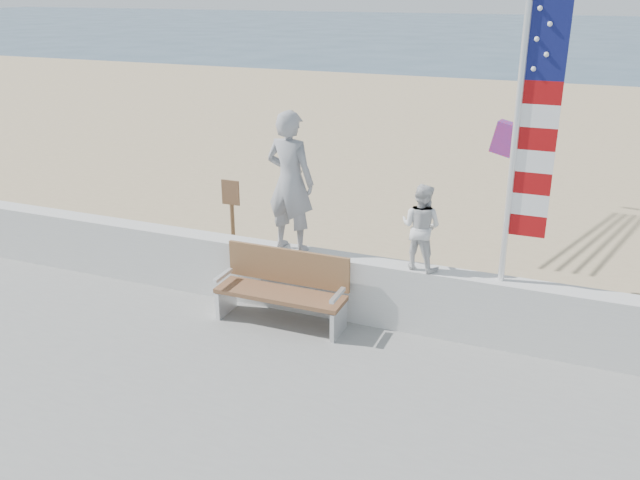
# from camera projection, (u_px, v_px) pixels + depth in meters

# --- Properties ---
(ground) EXTENTS (220.00, 220.00, 0.00)m
(ground) POSITION_uv_depth(u_px,v_px,m) (248.00, 393.00, 8.06)
(ground) COLOR #2F495E
(ground) RESTS_ON ground
(sand) EXTENTS (90.00, 40.00, 0.08)m
(sand) POSITION_uv_depth(u_px,v_px,m) (427.00, 190.00, 15.85)
(sand) COLOR tan
(sand) RESTS_ON ground
(seawall) EXTENTS (30.00, 0.35, 0.90)m
(seawall) POSITION_uv_depth(u_px,v_px,m) (312.00, 281.00, 9.57)
(seawall) COLOR silver
(seawall) RESTS_ON boardwalk
(adult) EXTENTS (0.77, 0.56, 1.95)m
(adult) POSITION_uv_depth(u_px,v_px,m) (290.00, 182.00, 9.17)
(adult) COLOR gray
(adult) RESTS_ON seawall
(child) EXTENTS (0.63, 0.54, 1.14)m
(child) POSITION_uv_depth(u_px,v_px,m) (421.00, 227.00, 8.67)
(child) COLOR silver
(child) RESTS_ON seawall
(bench) EXTENTS (1.80, 0.57, 1.00)m
(bench) POSITION_uv_depth(u_px,v_px,m) (283.00, 287.00, 9.24)
(bench) COLOR brown
(bench) RESTS_ON boardwalk
(flag) EXTENTS (0.50, 0.08, 3.50)m
(flag) POSITION_uv_depth(u_px,v_px,m) (528.00, 130.00, 7.78)
(flag) COLOR white
(flag) RESTS_ON seawall
(parafoil_kite) EXTENTS (0.94, 0.35, 0.63)m
(parafoil_kite) POSITION_uv_depth(u_px,v_px,m) (524.00, 145.00, 9.77)
(parafoil_kite) COLOR red
(parafoil_kite) RESTS_ON ground
(sign) EXTENTS (0.32, 0.07, 1.46)m
(sign) POSITION_uv_depth(u_px,v_px,m) (232.00, 214.00, 11.35)
(sign) COLOR brown
(sign) RESTS_ON sand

